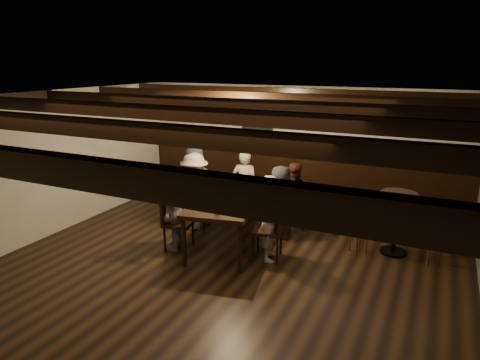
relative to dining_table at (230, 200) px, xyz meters
The scene contains 27 objects.
room 0.97m from the dining_table, 84.60° to the left, with size 7.00×7.00×7.00m.
dining_table is the anchor object (origin of this frame).
chair_left_near 0.96m from the dining_table, 159.53° to the left, with size 0.46×0.46×0.86m.
chair_left_far 0.96m from the dining_table, 136.36° to the right, with size 0.49×0.49×0.91m.
chair_right_near 0.96m from the dining_table, 43.63° to the left, with size 0.50×0.50×0.92m.
chair_right_far 0.95m from the dining_table, 20.39° to the right, with size 0.51×0.51×0.96m.
person_bench_left 1.27m from the dining_table, 146.61° to the left, with size 0.67×0.44×1.37m, color #2B2C2E.
person_bench_centre 1.05m from the dining_table, 101.61° to the left, with size 0.48×0.31×1.32m, color gray.
person_bench_right 1.28m from the dining_table, 56.61° to the left, with size 0.57×0.45×1.18m, color #4D291A.
person_left_near 0.88m from the dining_table, 160.64° to the left, with size 0.87×0.50×1.35m, color gray.
person_left_far 0.88m from the dining_table, 137.43° to the right, with size 0.71×0.30×1.22m, color gray.
person_right_near 0.88m from the dining_table, 42.57° to the left, with size 0.59×0.39×1.22m, color #262729.
person_right_far 0.88m from the dining_table, 19.36° to the right, with size 0.47×0.31×1.29m, color #B0A195.
pint_a 0.77m from the dining_table, 123.41° to the left, with size 0.07×0.07×0.14m, color #BF7219.
pint_b 0.71m from the dining_table, 80.57° to the left, with size 0.07×0.07×0.14m, color #BF7219.
pint_c 0.34m from the dining_table, behind, with size 0.07×0.07×0.14m, color #BF7219.
pint_d 0.38m from the dining_table, 45.30° to the left, with size 0.07×0.07×0.14m, color silver.
pint_e 0.52m from the dining_table, 104.45° to the right, with size 0.07×0.07×0.14m, color #BF7219.
pint_f 0.60m from the dining_table, 58.41° to the right, with size 0.07×0.07×0.14m, color silver.
pint_g 0.81m from the dining_table, 74.82° to the right, with size 0.07×0.07×0.14m, color #BF7219.
plate_near 0.72m from the dining_table, 90.49° to the right, with size 0.24×0.24×0.01m, color white.
plate_far 0.36m from the dining_table, 47.43° to the right, with size 0.24×0.24×0.01m, color white.
condiment_caddy 0.13m from the dining_table, 78.39° to the right, with size 0.15×0.10×0.12m, color black.
candle 0.34m from the dining_table, 79.81° to the left, with size 0.05×0.05×0.05m, color beige.
high_top_table 2.56m from the dining_table, 16.17° to the left, with size 0.55×0.55×0.97m.
bar_stool_left 2.06m from the dining_table, 14.52° to the left, with size 0.33×0.34×0.98m.
bar_stool_right 3.03m from the dining_table, 10.67° to the left, with size 0.32×0.34×0.98m.
Camera 1 is at (2.56, -4.44, 2.85)m, focal length 32.00 mm.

